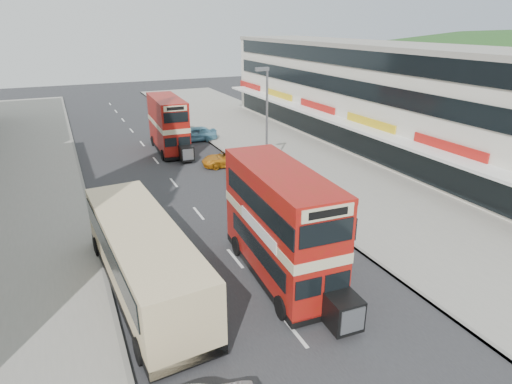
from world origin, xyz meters
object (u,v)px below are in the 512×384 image
street_lamp (266,116)px  pedestrian_near (315,187)px  bus_main (281,224)px  coach (143,256)px  car_right_b (228,159)px  car_right_a (264,190)px  cyclist (233,170)px  car_right_c (195,134)px  bus_second (168,124)px

street_lamp → pedestrian_near: 6.58m
bus_main → coach: 6.10m
street_lamp → coach: (-11.07, -10.90, -3.06)m
coach → pedestrian_near: coach is taller
coach → pedestrian_near: (12.17, 5.68, -0.79)m
car_right_b → pedestrian_near: bearing=22.2°
street_lamp → pedestrian_near: street_lamp is taller
car_right_a → cyclist: (-0.38, 4.68, 0.02)m
car_right_c → bus_second: bearing=-49.0°
bus_main → car_right_a: size_ratio=2.18×
car_right_b → pedestrian_near: size_ratio=2.76×
pedestrian_near → bus_second: bearing=-98.3°
cyclist → bus_main: bearing=-102.7°
bus_main → cyclist: bearing=-99.4°
street_lamp → car_right_a: street_lamp is taller
car_right_a → car_right_c: 16.33m
bus_second → car_right_a: (2.84, -14.03, -1.85)m
coach → car_right_a: (9.27, 7.34, -1.11)m
coach → bus_main: bearing=-17.0°
car_right_a → car_right_c: car_right_c is taller
bus_second → car_right_a: bearing=103.9°
bus_second → pedestrian_near: (5.74, -15.69, -1.53)m
bus_second → car_right_a: size_ratio=2.03×
car_right_b → cyclist: 3.12m
coach → street_lamp: bearing=40.8°
car_right_b → pedestrian_near: 9.69m
coach → car_right_c: 25.52m
bus_main → car_right_a: 9.57m
street_lamp → pedestrian_near: bearing=-78.1°
bus_main → car_right_b: bearing=-99.8°
bus_second → car_right_c: bearing=-140.8°
street_lamp → cyclist: (-2.19, 1.12, -4.16)m
street_lamp → bus_main: street_lamp is taller
car_right_c → coach: bearing=-17.6°
car_right_b → car_right_c: 8.63m
coach → cyclist: (8.89, 12.02, -1.10)m
car_right_a → car_right_b: (0.41, 7.70, -0.01)m
street_lamp → car_right_b: street_lamp is taller
bus_second → car_right_a: bus_second is taller
car_right_a → car_right_c: size_ratio=0.98×
bus_main → coach: (-5.87, 1.37, -0.91)m
car_right_a → car_right_c: (0.24, 16.33, 0.12)m
coach → car_right_a: 11.87m
bus_second → car_right_c: bus_second is taller
coach → car_right_b: size_ratio=2.59×
car_right_a → coach: bearing=-54.8°
bus_main → coach: bus_main is taller
bus_second → cyclist: size_ratio=4.51×
bus_main → coach: bearing=-9.9°
car_right_b → cyclist: (-0.79, -3.02, 0.03)m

